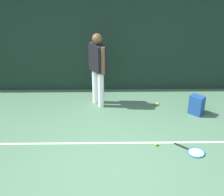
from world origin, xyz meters
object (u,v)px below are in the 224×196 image
at_px(tennis_racket, 195,152).
at_px(tennis_ball_near_player, 156,144).
at_px(tennis_ball_by_fence, 157,104).
at_px(tennis_player, 98,66).
at_px(backpack, 197,105).

bearing_deg(tennis_racket, tennis_ball_near_player, -156.78).
bearing_deg(tennis_ball_near_player, tennis_ball_by_fence, 81.13).
distance_m(tennis_player, backpack, 2.37).
xyz_separation_m(tennis_racket, backpack, (0.40, 1.46, 0.20)).
relative_size(backpack, tennis_ball_by_fence, 6.67).
bearing_deg(tennis_player, tennis_racket, 8.38).
relative_size(tennis_player, backpack, 3.86).
bearing_deg(tennis_ball_near_player, tennis_player, 123.17).
bearing_deg(tennis_ball_near_player, tennis_racket, -18.51).
relative_size(backpack, tennis_ball_near_player, 6.67).
bearing_deg(tennis_ball_by_fence, tennis_ball_near_player, -98.87).
bearing_deg(tennis_ball_near_player, backpack, 49.04).
relative_size(tennis_player, tennis_ball_near_player, 25.76).
bearing_deg(tennis_player, tennis_ball_near_player, -1.16).
relative_size(tennis_racket, tennis_ball_by_fence, 8.72).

